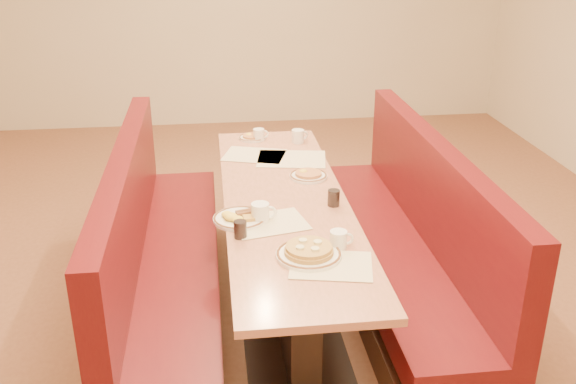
{
  "coord_description": "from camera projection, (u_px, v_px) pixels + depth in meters",
  "views": [
    {
      "loc": [
        -0.4,
        -3.34,
        2.23
      ],
      "look_at": [
        0.0,
        -0.14,
        0.85
      ],
      "focal_mm": 40.0,
      "sensor_mm": 36.0,
      "label": 1
    }
  ],
  "objects": [
    {
      "name": "booth_right",
      "position": [
        404.0,
        251.0,
        3.91
      ],
      "size": [
        0.55,
        2.5,
        1.05
      ],
      "color": "#4C3326",
      "rests_on": "ground"
    },
    {
      "name": "extra_plate_mid",
      "position": [
        308.0,
        175.0,
        3.96
      ],
      "size": [
        0.23,
        0.23,
        0.05
      ],
      "rotation": [
        0.0,
        0.0,
        -0.32
      ],
      "color": "white",
      "rests_on": "diner_table"
    },
    {
      "name": "soda_tumbler_mid",
      "position": [
        334.0,
        198.0,
        3.57
      ],
      "size": [
        0.07,
        0.07,
        0.09
      ],
      "color": "black",
      "rests_on": "diner_table"
    },
    {
      "name": "ground",
      "position": [
        285.0,
        309.0,
        3.97
      ],
      "size": [
        8.0,
        8.0,
        0.0
      ],
      "primitive_type": "plane",
      "color": "#9E6647",
      "rests_on": "ground"
    },
    {
      "name": "extra_plate_far",
      "position": [
        252.0,
        137.0,
        4.66
      ],
      "size": [
        0.2,
        0.2,
        0.04
      ],
      "rotation": [
        0.0,
        0.0,
        0.04
      ],
      "color": "white",
      "rests_on": "diner_table"
    },
    {
      "name": "eggs_plate",
      "position": [
        239.0,
        218.0,
        3.4
      ],
      "size": [
        0.28,
        0.28,
        0.06
      ],
      "rotation": [
        0.0,
        0.0,
        0.11
      ],
      "color": "white",
      "rests_on": "diner_table"
    },
    {
      "name": "placemat_far_right",
      "position": [
        292.0,
        159.0,
        4.27
      ],
      "size": [
        0.5,
        0.41,
        0.0
      ],
      "primitive_type": "cube",
      "rotation": [
        0.0,
        0.0,
        -0.17
      ],
      "color": "beige",
      "rests_on": "diner_table"
    },
    {
      "name": "coffee_mug_d",
      "position": [
        259.0,
        135.0,
        4.62
      ],
      "size": [
        0.11,
        0.08,
        0.09
      ],
      "rotation": [
        0.0,
        0.0,
        0.1
      ],
      "color": "white",
      "rests_on": "diner_table"
    },
    {
      "name": "placemat_near_left",
      "position": [
        270.0,
        223.0,
        3.37
      ],
      "size": [
        0.43,
        0.36,
        0.0
      ],
      "primitive_type": "cube",
      "rotation": [
        0.0,
        0.0,
        0.22
      ],
      "color": "beige",
      "rests_on": "diner_table"
    },
    {
      "name": "placemat_far_left",
      "position": [
        254.0,
        155.0,
        4.34
      ],
      "size": [
        0.47,
        0.4,
        0.0
      ],
      "primitive_type": "cube",
      "rotation": [
        0.0,
        0.0,
        -0.3
      ],
      "color": "beige",
      "rests_on": "diner_table"
    },
    {
      "name": "placemat_near_right",
      "position": [
        331.0,
        265.0,
        2.96
      ],
      "size": [
        0.43,
        0.35,
        0.0
      ],
      "primitive_type": "cube",
      "rotation": [
        0.0,
        0.0,
        -0.21
      ],
      "color": "beige",
      "rests_on": "diner_table"
    },
    {
      "name": "coffee_mug_c",
      "position": [
        298.0,
        136.0,
        4.57
      ],
      "size": [
        0.12,
        0.09,
        0.09
      ],
      "rotation": [
        0.0,
        0.0,
        0.33
      ],
      "color": "white",
      "rests_on": "diner_table"
    },
    {
      "name": "booth_left",
      "position": [
        161.0,
        266.0,
        3.74
      ],
      "size": [
        0.55,
        2.5,
        1.05
      ],
      "color": "#4C3326",
      "rests_on": "ground"
    },
    {
      "name": "pancake_plate",
      "position": [
        309.0,
        252.0,
        3.03
      ],
      "size": [
        0.31,
        0.31,
        0.07
      ],
      "rotation": [
        0.0,
        0.0,
        0.01
      ],
      "color": "white",
      "rests_on": "diner_table"
    },
    {
      "name": "coffee_mug_a",
      "position": [
        339.0,
        239.0,
        3.11
      ],
      "size": [
        0.12,
        0.08,
        0.09
      ],
      "rotation": [
        0.0,
        0.0,
        0.05
      ],
      "color": "white",
      "rests_on": "diner_table"
    },
    {
      "name": "coffee_mug_b",
      "position": [
        261.0,
        212.0,
        3.38
      ],
      "size": [
        0.14,
        0.1,
        0.1
      ],
      "rotation": [
        0.0,
        0.0,
        -0.07
      ],
      "color": "white",
      "rests_on": "diner_table"
    },
    {
      "name": "diner_table",
      "position": [
        285.0,
        256.0,
        3.82
      ],
      "size": [
        0.7,
        2.5,
        0.75
      ],
      "color": "black",
      "rests_on": "ground"
    },
    {
      "name": "soda_tumbler_near",
      "position": [
        240.0,
        229.0,
        3.21
      ],
      "size": [
        0.07,
        0.07,
        0.09
      ],
      "color": "black",
      "rests_on": "diner_table"
    }
  ]
}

